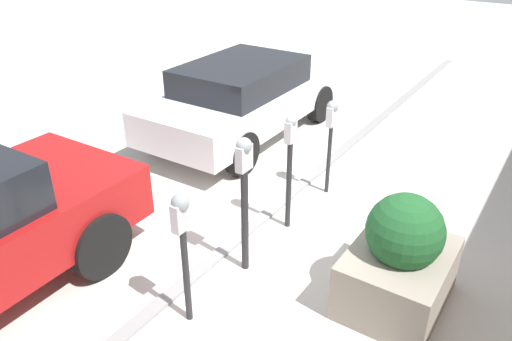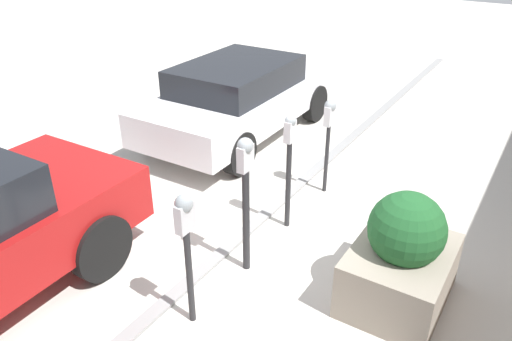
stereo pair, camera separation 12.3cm
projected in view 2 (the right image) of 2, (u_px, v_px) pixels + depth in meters
The scene contains 8 objects.
ground_plane at pixel (250, 236), 6.17m from camera, with size 40.00×40.00×0.00m, color beige.
curb_strip at pixel (245, 232), 6.20m from camera, with size 19.00×0.16×0.04m.
parking_meter_nearest at pixel (186, 232), 4.44m from camera, with size 0.20×0.17×1.42m.
parking_meter_second at pixel (246, 185), 5.13m from camera, with size 0.20×0.17×1.60m.
parking_meter_middle at pixel (289, 155), 5.91m from camera, with size 0.16×0.13×1.50m.
parking_meter_fourth at pixel (329, 124), 6.68m from camera, with size 0.19×0.16×1.37m.
planter_box at pixel (402, 258), 4.93m from camera, with size 1.21×0.93×1.24m.
parked_car_middle at pixel (241, 96), 8.58m from camera, with size 4.14×1.77×1.34m.
Camera 2 is at (-4.27, -2.77, 3.59)m, focal length 35.00 mm.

